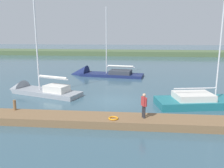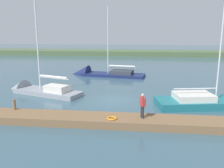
% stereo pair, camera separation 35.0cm
% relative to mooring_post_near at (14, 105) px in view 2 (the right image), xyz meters
% --- Properties ---
extents(ground_plane, '(200.00, 200.00, 0.00)m').
position_rel_mooring_post_near_xyz_m(ground_plane, '(-6.93, -4.77, -0.91)').
color(ground_plane, '#385666').
extents(far_shoreline, '(180.00, 8.00, 2.40)m').
position_rel_mooring_post_near_xyz_m(far_shoreline, '(-6.93, -49.76, -0.91)').
color(far_shoreline, '#4C603D').
rests_on(far_shoreline, ground_plane).
extents(dock_pier, '(18.24, 2.06, 0.53)m').
position_rel_mooring_post_near_xyz_m(dock_pier, '(-6.93, 0.72, -0.64)').
color(dock_pier, brown).
rests_on(dock_pier, ground_plane).
extents(mooring_post_near, '(0.21, 0.21, 0.76)m').
position_rel_mooring_post_near_xyz_m(mooring_post_near, '(0.00, 0.00, 0.00)').
color(mooring_post_near, brown).
rests_on(mooring_post_near, dock_pier).
extents(life_ring_buoy, '(0.66, 0.66, 0.10)m').
position_rel_mooring_post_near_xyz_m(life_ring_buoy, '(-7.36, 1.13, -0.33)').
color(life_ring_buoy, orange).
rests_on(life_ring_buoy, dock_pier).
extents(sailboat_far_right, '(10.94, 4.33, 10.85)m').
position_rel_mooring_post_near_xyz_m(sailboat_far_right, '(-3.24, -17.55, -0.80)').
color(sailboat_far_right, navy).
rests_on(sailboat_far_right, ground_plane).
extents(sailboat_mid_channel, '(8.98, 4.99, 10.75)m').
position_rel_mooring_post_near_xyz_m(sailboat_mid_channel, '(1.48, -6.93, -0.75)').
color(sailboat_mid_channel, gray).
rests_on(sailboat_mid_channel, ground_plane).
extents(person_on_dock, '(0.39, 0.59, 1.68)m').
position_rel_mooring_post_near_xyz_m(person_on_dock, '(-9.35, 0.70, 0.58)').
color(person_on_dock, '#28282D').
rests_on(person_on_dock, dock_pier).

